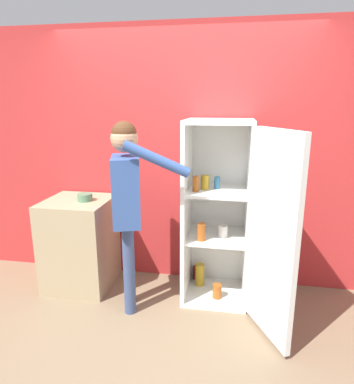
% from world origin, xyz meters
% --- Properties ---
extents(ground_plane, '(12.00, 12.00, 0.00)m').
position_xyz_m(ground_plane, '(0.00, 0.00, 0.00)').
color(ground_plane, '#7A664C').
extents(wall_back, '(7.00, 0.06, 2.55)m').
position_xyz_m(wall_back, '(0.00, 0.98, 1.27)').
color(wall_back, '#B72D2D').
rests_on(wall_back, ground_plane).
extents(refrigerator, '(0.90, 1.11, 1.68)m').
position_xyz_m(refrigerator, '(0.48, 0.56, 0.83)').
color(refrigerator, white).
rests_on(refrigerator, ground_plane).
extents(person, '(0.73, 0.51, 1.68)m').
position_xyz_m(person, '(-0.36, 0.29, 1.08)').
color(person, '#384770').
rests_on(person, ground_plane).
extents(counter, '(0.63, 0.63, 0.90)m').
position_xyz_m(counter, '(-0.99, 0.62, 0.45)').
color(counter, tan).
rests_on(counter, ground_plane).
extents(bowl, '(0.15, 0.15, 0.07)m').
position_xyz_m(bowl, '(-0.90, 0.61, 0.93)').
color(bowl, '#517F5B').
rests_on(bowl, counter).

